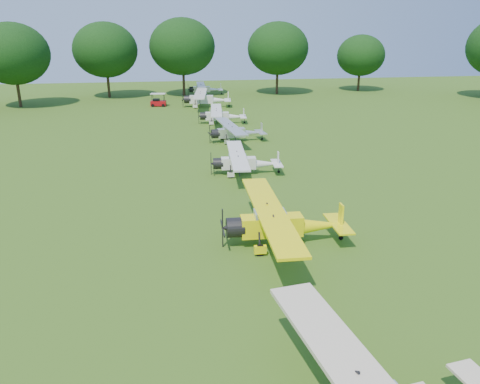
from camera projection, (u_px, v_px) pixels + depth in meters
The scene contains 9 objects.
ground at pixel (264, 221), 28.91m from camera, with size 160.00×160.00×0.00m, color #2D5314.
tree_belt at pixel (327, 88), 26.92m from camera, with size 137.36×130.27×14.52m.
aircraft_2 at pixel (281, 222), 25.49m from camera, with size 7.05×11.20×2.21m.
aircraft_3 at pixel (244, 161), 37.81m from camera, with size 5.84×9.31×1.83m.
aircraft_4 at pixel (235, 131), 48.53m from camera, with size 5.97×9.50×1.87m.
aircraft_5 at pixel (221, 115), 57.60m from camera, with size 5.98×9.51×1.87m.
aircraft_6 at pixel (205, 98), 69.35m from camera, with size 7.28×11.57×2.27m.
aircraft_7 at pixel (204, 88), 81.98m from camera, with size 6.13×9.76×1.92m.
golf_cart at pixel (158, 102), 70.23m from camera, with size 2.41×1.67×1.91m.
Camera 1 is at (-5.77, -26.06, 11.35)m, focal length 35.00 mm.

